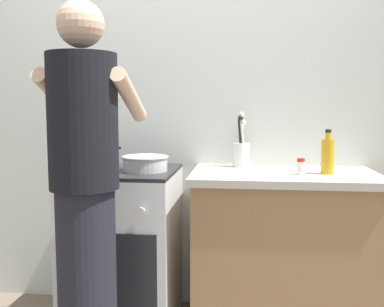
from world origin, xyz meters
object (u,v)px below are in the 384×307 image
Objects in this scene: person at (85,197)px; mixing_bowl at (145,163)px; oil_bottle at (328,155)px; spice_bottle at (301,167)px; stove_range at (124,247)px; utensil_crock at (241,150)px; pot at (99,158)px.

mixing_bowl is at bearing 74.89° from person.
mixing_bowl is at bearing -179.52° from oil_bottle.
oil_bottle reaches higher than spice_bottle.
stove_range is 0.70m from person.
oil_bottle reaches higher than mixing_bowl.
stove_range is 0.53× the size of person.
mixing_bowl is 1.10× the size of oil_bottle.
mixing_bowl is 0.58m from utensil_crock.
utensil_crock reaches higher than mixing_bowl.
spice_bottle is at bearing -40.78° from utensil_crock.
utensil_crock is at bearing 139.22° from spice_bottle.
pot is at bearing 102.65° from person.
person is at bearing -105.11° from mixing_bowl.
stove_range is 0.89m from utensil_crock.
utensil_crock is (0.67, 0.20, 0.55)m from stove_range.
spice_bottle reaches higher than stove_range.
person is (-0.01, -0.57, 0.41)m from stove_range.
person reaches higher than stove_range.
spice_bottle is 1.11m from person.
utensil_crock is at bearing 16.94° from stove_range.
spice_bottle is 0.37× the size of oil_bottle.
stove_range is 3.82× the size of oil_bottle.
pot reaches higher than mixing_bowl.
person reaches higher than mixing_bowl.
oil_bottle is (1.26, -0.05, 0.03)m from pot.
person is (-0.98, -0.51, -0.08)m from spice_bottle.
oil_bottle reaches higher than stove_range.
utensil_crock is at bearing 12.49° from pot.
person is (-0.15, -0.54, -0.09)m from mixing_bowl.
pot is at bearing 177.78° from oil_bottle.
utensil_crock is 0.42m from spice_bottle.
stove_range is 3.46× the size of mixing_bowl.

